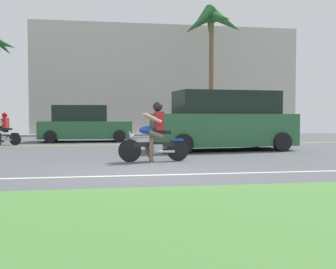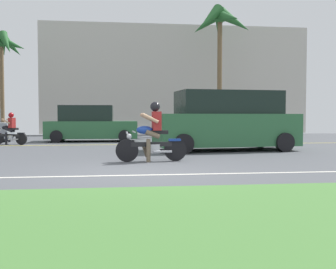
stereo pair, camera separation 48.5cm
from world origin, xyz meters
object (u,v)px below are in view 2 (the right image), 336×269
at_px(suv_nearby, 226,122).
at_px(palm_tree_1, 1,49).
at_px(parked_car_1, 90,125).
at_px(palm_tree_0, 220,25).
at_px(motorcyclist, 152,136).
at_px(motorcyclist_distant, 10,131).

relative_size(suv_nearby, palm_tree_1, 0.86).
distance_m(parked_car_1, palm_tree_0, 11.09).
distance_m(motorcyclist, motorcyclist_distant, 8.96).
height_order(motorcyclist, palm_tree_0, palm_tree_0).
distance_m(suv_nearby, palm_tree_1, 15.41).
relative_size(motorcyclist, motorcyclist_distant, 1.23).
height_order(palm_tree_0, palm_tree_1, palm_tree_0).
height_order(palm_tree_1, motorcyclist_distant, palm_tree_1).
relative_size(palm_tree_1, motorcyclist_distant, 3.92).
relative_size(parked_car_1, palm_tree_1, 0.71).
height_order(motorcyclist, parked_car_1, parked_car_1).
height_order(parked_car_1, palm_tree_1, palm_tree_1).
xyz_separation_m(motorcyclist, motorcyclist_distant, (-5.37, 7.16, -0.10)).
bearing_deg(palm_tree_0, motorcyclist, -110.87).
bearing_deg(motorcyclist_distant, parked_car_1, 29.90).
relative_size(motorcyclist, suv_nearby, 0.37).
xyz_separation_m(suv_nearby, palm_tree_0, (2.58, 11.17, 5.81)).
relative_size(suv_nearby, motorcyclist_distant, 3.37).
distance_m(parked_car_1, palm_tree_1, 8.37).
bearing_deg(parked_car_1, motorcyclist, -76.65).
xyz_separation_m(palm_tree_0, motorcyclist_distant, (-10.85, -7.21, -6.24)).
distance_m(suv_nearby, parked_car_1, 7.70).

